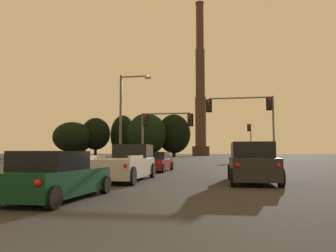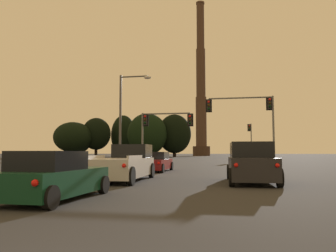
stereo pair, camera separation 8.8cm
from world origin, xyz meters
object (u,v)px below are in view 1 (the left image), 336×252
Objects in this scene: traffic_light_overhead_right at (251,113)px; traffic_light_overhead_left at (160,125)px; pickup_truck_left_lane_second at (126,164)px; traffic_light_far_right at (250,136)px; suv_right_lane_second at (252,163)px; sedan_left_lane_front at (156,162)px; street_lamp at (126,111)px; hatchback_left_lane_third at (56,177)px; smokestack at (200,94)px.

traffic_light_overhead_left is (-8.57, 0.37, -1.01)m from traffic_light_overhead_right.
traffic_light_far_right is at bearing 76.03° from pickup_truck_left_lane_second.
sedan_left_lane_front is (-6.25, 8.11, -0.23)m from suv_right_lane_second.
pickup_truck_left_lane_second is at bearing -72.40° from street_lamp.
pickup_truck_left_lane_second is 11.38m from street_lamp.
traffic_light_far_right is (9.32, 33.69, 3.45)m from sedan_left_lane_front.
pickup_truck_left_lane_second is at bearing -88.94° from sedan_left_lane_front.
traffic_light_far_right is (10.49, 26.45, 0.11)m from traffic_light_overhead_left.
traffic_light_overhead_left is 28.45m from traffic_light_far_right.
street_lamp is (-3.19, 17.03, 4.17)m from hatchback_left_lane_third.
pickup_truck_left_lane_second is 15.49m from traffic_light_overhead_left.
traffic_light_overhead_right reaches higher than traffic_light_overhead_left.
hatchback_left_lane_third is 0.53× the size of street_lamp.
smokestack is (-4.45, 113.60, 23.63)m from pickup_truck_left_lane_second.
sedan_left_lane_front is 8.06m from traffic_light_overhead_left.
street_lamp is at bearing 102.51° from hatchback_left_lane_third.
hatchback_left_lane_third is at bearing -108.65° from traffic_light_overhead_right.
street_lamp is at bearing -89.32° from smokestack.
traffic_light_overhead_right is 11.45m from street_lamp.
traffic_light_overhead_right is at bearing -94.09° from traffic_light_far_right.
suv_right_lane_second is 42.04m from traffic_light_far_right.
sedan_left_lane_front is 108.47m from smokestack.
hatchback_left_lane_third is 23.23m from traffic_light_overhead_right.
traffic_light_far_right is at bearing 68.45° from street_lamp.
traffic_light_overhead_right is 101.44m from smokestack.
traffic_light_overhead_right is at bearing 62.24° from pickup_truck_left_lane_second.
traffic_light_far_right is 0.10× the size of smokestack.
traffic_light_far_right is at bearing 74.66° from sedan_left_lane_front.
hatchback_left_lane_third is 0.66× the size of traffic_light_far_right.
hatchback_left_lane_third is at bearing -133.80° from suv_right_lane_second.
street_lamp is at bearing 106.10° from pickup_truck_left_lane_second.
sedan_left_lane_front is at bearing 89.44° from pickup_truck_left_lane_second.
street_lamp is (-9.33, 10.39, 3.94)m from suv_right_lane_second.
traffic_light_overhead_left is (-1.30, 15.10, 3.20)m from pickup_truck_left_lane_second.
street_lamp reaches higher than traffic_light_overhead_left.
traffic_light_overhead_left is 0.83× the size of traffic_light_far_right.
sedan_left_lane_front is (-0.10, 14.75, 0.00)m from hatchback_left_lane_third.
suv_right_lane_second is 6.13m from pickup_truck_left_lane_second.
hatchback_left_lane_third is (-6.15, -6.64, -0.23)m from suv_right_lane_second.
traffic_light_overhead_left is 0.08× the size of smokestack.
street_lamp is (-12.41, -31.41, 0.72)m from traffic_light_far_right.
traffic_light_overhead_right reaches higher than suv_right_lane_second.
traffic_light_overhead_right is (7.30, 21.62, 4.34)m from hatchback_left_lane_third.
traffic_light_overhead_left reaches higher than sedan_left_lane_front.
traffic_light_far_right reaches higher than sedan_left_lane_front.
smokestack is at bearing 91.83° from traffic_light_overhead_left.
smokestack is at bearing 90.68° from street_lamp.
street_lamp reaches higher than pickup_truck_left_lane_second.
pickup_truck_left_lane_second is 116.12m from smokestack.
pickup_truck_left_lane_second is 7.86m from sedan_left_lane_front.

